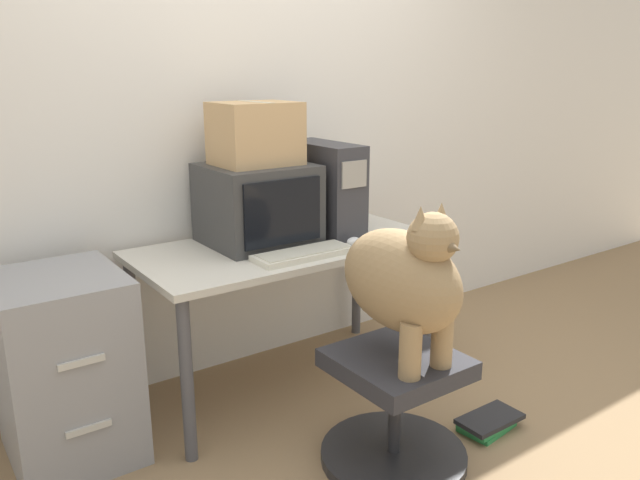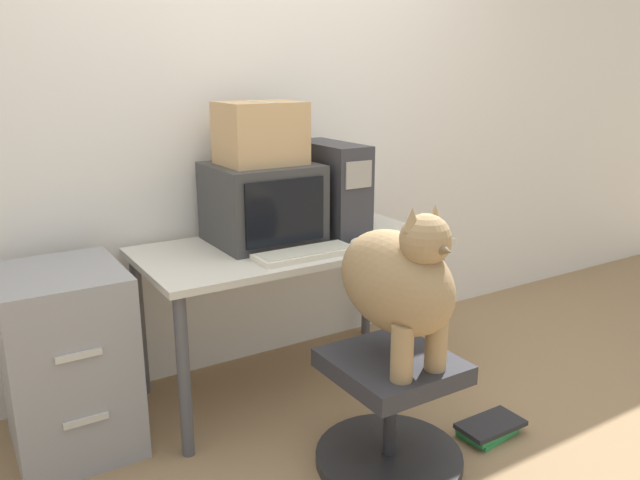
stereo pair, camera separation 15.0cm
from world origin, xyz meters
TOP-DOWN VIEW (x-y plane):
  - ground_plane at (0.00, 0.00)m, footprint 12.00×12.00m
  - wall_back at (0.00, 0.74)m, footprint 8.00×0.05m
  - desk at (0.00, 0.34)m, footprint 1.38×0.68m
  - crt_monitor at (-0.09, 0.44)m, footprint 0.46×0.44m
  - pc_tower at (0.26, 0.42)m, footprint 0.18×0.47m
  - keyboard at (-0.05, 0.13)m, footprint 0.44×0.16m
  - computer_mouse at (0.23, 0.15)m, footprint 0.07×0.04m
  - office_chair at (-0.00, -0.41)m, footprint 0.57×0.57m
  - dog at (-0.00, -0.43)m, footprint 0.28×0.55m
  - filing_cabinet at (-1.00, 0.36)m, footprint 0.45×0.53m
  - cardboard_box at (-0.09, 0.44)m, footprint 0.35×0.29m
  - book_stack_floor at (0.46, -0.48)m, footprint 0.28×0.18m

SIDE VIEW (x-z plane):
  - ground_plane at x=0.00m, z-range 0.00..0.00m
  - book_stack_floor at x=0.46m, z-range 0.00..0.06m
  - office_chair at x=0.00m, z-range 0.00..0.44m
  - filing_cabinet at x=-1.00m, z-range 0.00..0.74m
  - desk at x=0.00m, z-range 0.27..0.97m
  - keyboard at x=-0.05m, z-range 0.70..0.73m
  - computer_mouse at x=0.23m, z-range 0.70..0.74m
  - dog at x=0.00m, z-range 0.45..1.05m
  - crt_monitor at x=-0.09m, z-range 0.70..1.06m
  - pc_tower at x=0.26m, z-range 0.70..1.14m
  - cardboard_box at x=-0.09m, z-range 1.06..1.33m
  - wall_back at x=0.00m, z-range 0.00..2.60m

